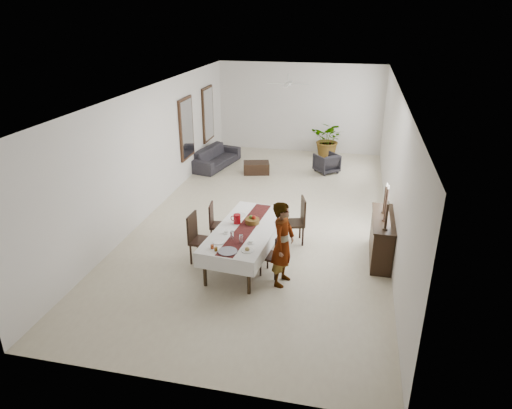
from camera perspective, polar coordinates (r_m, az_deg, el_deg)
name	(u,v)px	position (r m, az deg, el deg)	size (l,w,h in m)	color
floor	(268,215)	(11.89, 1.46, -1.26)	(6.00, 12.00, 0.00)	beige
ceiling	(269,90)	(10.96, 1.63, 14.15)	(6.00, 12.00, 0.02)	silver
wall_back	(300,108)	(17.08, 5.48, 11.90)	(6.00, 0.02, 3.20)	silver
wall_front	(179,290)	(6.05, -9.58, -10.51)	(6.00, 0.02, 3.20)	silver
wall_left	(155,148)	(12.22, -12.51, 6.88)	(0.02, 12.00, 3.20)	silver
wall_right	(394,164)	(11.18, 16.87, 4.89)	(0.02, 12.00, 3.20)	silver
dining_table_top	(246,229)	(9.45, -1.24, -3.13)	(1.01, 2.43, 0.05)	black
table_leg_fl	(205,270)	(8.84, -6.43, -8.09)	(0.07, 0.07, 0.71)	black
table_leg_fr	(249,277)	(8.56, -0.90, -9.09)	(0.07, 0.07, 0.71)	black
table_leg_bl	(244,221)	(10.72, -1.48, -2.02)	(0.07, 0.07, 0.71)	black
table_leg_br	(281,226)	(10.49, 3.12, -2.65)	(0.07, 0.07, 0.71)	black
tablecloth_top	(246,228)	(9.43, -1.24, -2.97)	(1.19, 2.61, 0.01)	white
tablecloth_drape_left	(220,231)	(9.69, -4.55, -3.27)	(0.01, 2.61, 0.30)	white
tablecloth_drape_right	(274,238)	(9.34, 2.21, -4.26)	(0.01, 2.61, 0.30)	white
tablecloth_drape_near	(223,265)	(8.44, -4.12, -7.57)	(1.19, 0.01, 0.30)	white
tablecloth_drape_far	(264,210)	(10.62, 1.04, -0.73)	(1.19, 0.01, 0.30)	white
table_runner	(246,228)	(9.43, -1.24, -2.93)	(0.35, 2.53, 0.00)	#591A19
red_pitcher	(237,219)	(9.59, -2.38, -1.81)	(0.15, 0.15, 0.20)	maroon
pitcher_handle	(233,218)	(9.62, -2.87, -1.74)	(0.12, 0.12, 0.02)	maroon
wine_glass_near	(241,239)	(8.80, -1.89, -4.34)	(0.07, 0.07, 0.17)	white
wine_glass_mid	(232,235)	(8.96, -3.02, -3.85)	(0.07, 0.07, 0.17)	white
teacup_right	(251,242)	(8.82, -0.66, -4.68)	(0.09, 0.09, 0.06)	white
saucer_right	(251,243)	(8.83, -0.66, -4.82)	(0.15, 0.15, 0.01)	silver
teacup_left	(226,232)	(9.22, -3.75, -3.43)	(0.09, 0.09, 0.06)	white
saucer_left	(226,233)	(9.23, -3.74, -3.57)	(0.15, 0.15, 0.01)	white
plate_near_right	(247,250)	(8.57, -1.10, -5.75)	(0.24, 0.24, 0.02)	silver
bread_near_right	(247,249)	(8.56, -1.11, -5.59)	(0.09, 0.09, 0.09)	tan
plate_near_left	(219,242)	(8.89, -4.69, -4.67)	(0.24, 0.24, 0.02)	white
plate_far_left	(240,215)	(10.00, -1.97, -1.31)	(0.24, 0.24, 0.02)	silver
serving_tray	(228,251)	(8.55, -3.56, -5.86)	(0.36, 0.36, 0.02)	#47464C
jam_jar_a	(216,249)	(8.58, -5.03, -5.56)	(0.06, 0.06, 0.08)	brown
jam_jar_b	(212,247)	(8.67, -5.50, -5.28)	(0.06, 0.06, 0.08)	maroon
fruit_basket	(252,221)	(9.61, -0.47, -2.07)	(0.30, 0.30, 0.10)	brown
fruit_red	(254,218)	(9.59, -0.26, -1.64)	(0.09, 0.09, 0.09)	#A51D10
fruit_green	(251,217)	(9.62, -0.65, -1.56)	(0.08, 0.08, 0.08)	#497924
chair_right_near_seat	(271,256)	(9.13, 1.94, -6.47)	(0.39, 0.39, 0.04)	black
chair_right_near_leg_fl	(275,271)	(9.05, 2.40, -8.33)	(0.04, 0.04, 0.39)	black
chair_right_near_leg_fr	(282,264)	(9.30, 3.24, -7.41)	(0.04, 0.04, 0.39)	black
chair_right_near_leg_bl	(261,267)	(9.17, 0.57, -7.86)	(0.04, 0.04, 0.39)	black
chair_right_near_leg_br	(268,260)	(9.42, 1.46, -6.96)	(0.04, 0.04, 0.39)	black
chair_right_near_back	(280,246)	(8.93, 2.99, -5.25)	(0.39, 0.04, 0.50)	black
chair_right_far_seat	(294,223)	(10.34, 4.73, -2.35)	(0.46, 0.46, 0.05)	black
chair_right_far_leg_fl	(303,237)	(10.32, 5.87, -4.02)	(0.05, 0.05, 0.45)	black
chair_right_far_leg_fr	(300,229)	(10.64, 5.52, -3.11)	(0.05, 0.05, 0.45)	black
chair_right_far_leg_bl	(286,237)	(10.26, 3.81, -4.11)	(0.05, 0.05, 0.45)	black
chair_right_far_leg_br	(284,230)	(10.59, 3.53, -3.18)	(0.05, 0.05, 0.45)	black
chair_right_far_back	(303,210)	(10.24, 5.93, -0.74)	(0.46, 0.04, 0.58)	black
chair_left_near_seat	(202,241)	(9.60, -6.77, -4.58)	(0.45, 0.45, 0.05)	black
chair_left_near_leg_fl	(198,247)	(9.94, -7.28, -5.23)	(0.05, 0.05, 0.45)	black
chair_left_near_leg_fr	(191,255)	(9.64, -8.14, -6.23)	(0.05, 0.05, 0.45)	black
chair_left_near_leg_bl	(214,249)	(9.81, -5.28, -5.54)	(0.05, 0.05, 0.45)	black
chair_left_near_leg_br	(207,257)	(9.51, -6.09, -6.57)	(0.05, 0.05, 0.45)	black
chair_left_near_back	(192,227)	(9.54, -8.00, -2.77)	(0.45, 0.04, 0.58)	black
chair_left_far_seat	(220,226)	(10.36, -4.58, -2.65)	(0.40, 0.40, 0.05)	black
chair_left_far_leg_fl	(214,231)	(10.63, -5.27, -3.30)	(0.04, 0.04, 0.40)	black
chair_left_far_leg_fr	(211,237)	(10.34, -5.59, -4.11)	(0.04, 0.04, 0.40)	black
chair_left_far_leg_bl	(228,231)	(10.58, -3.51, -3.38)	(0.04, 0.04, 0.40)	black
chair_left_far_leg_br	(226,238)	(10.29, -3.78, -4.20)	(0.04, 0.04, 0.40)	black
chair_left_far_back	(211,214)	(10.27, -5.63, -1.23)	(0.40, 0.04, 0.51)	black
woman	(283,244)	(8.65, 3.38, -4.94)	(0.62, 0.41, 1.70)	gray
sideboard_body	(381,239)	(10.01, 15.40, -4.17)	(0.41, 1.54, 0.92)	black
sideboard_top	(384,218)	(9.81, 15.69, -1.69)	(0.45, 1.60, 0.03)	black
candlestick_near_base	(385,229)	(9.29, 15.83, -2.95)	(0.10, 0.10, 0.03)	black
candlestick_near_shaft	(387,216)	(9.17, 16.02, -1.43)	(0.05, 0.05, 0.51)	black
candlestick_near_candle	(388,202)	(9.06, 16.22, 0.28)	(0.04, 0.04, 0.08)	beige
candlestick_mid_base	(384,220)	(9.66, 15.74, -1.90)	(0.10, 0.10, 0.03)	black
candlestick_mid_shaft	(386,204)	(9.52, 15.97, 0.00)	(0.05, 0.05, 0.67)	black
candlestick_mid_candle	(388,187)	(9.38, 16.22, 2.10)	(0.04, 0.04, 0.08)	silver
candlestick_far_base	(384,212)	(10.03, 15.66, -0.93)	(0.10, 0.10, 0.03)	black
candlestick_far_shaft	(385,199)	(9.92, 15.84, 0.64)	(0.05, 0.05, 0.56)	black
candlestick_far_candle	(387,185)	(9.80, 16.05, 2.39)	(0.04, 0.04, 0.08)	beige
sofa	(216,157)	(15.58, -5.06, 5.93)	(2.17, 0.85, 0.63)	#2C292F
armchair	(327,163)	(15.08, 8.82, 5.14)	(0.67, 0.69, 0.63)	#272529
coffee_table	(256,168)	(14.86, 0.05, 4.62)	(0.82, 0.55, 0.37)	black
potted_plant	(329,139)	(16.61, 9.10, 8.04)	(1.18, 1.02, 1.31)	#275B24
mirror_frame_near	(186,128)	(14.16, -8.70, 9.38)	(0.06, 1.05, 1.85)	black
mirror_glass_near	(187,128)	(14.15, -8.57, 9.38)	(0.01, 0.90, 1.70)	silver
mirror_frame_far	(208,114)	(16.09, -6.04, 11.18)	(0.06, 1.05, 1.85)	black
mirror_glass_far	(209,114)	(16.08, -5.92, 11.17)	(0.01, 0.90, 1.70)	white
fan_rod	(288,77)	(13.90, 4.06, 15.63)	(0.04, 0.04, 0.20)	beige
fan_hub	(288,84)	(13.92, 4.04, 14.81)	(0.16, 0.16, 0.08)	silver
fan_blade_n	(290,82)	(14.27, 4.26, 15.01)	(0.10, 0.55, 0.01)	silver
fan_blade_s	(286,86)	(13.58, 3.81, 14.60)	(0.10, 0.55, 0.01)	white
fan_blade_e	(300,84)	(13.88, 5.52, 14.74)	(0.55, 0.10, 0.01)	silver
fan_blade_w	(276,83)	(13.98, 2.57, 14.88)	(0.55, 0.10, 0.01)	white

